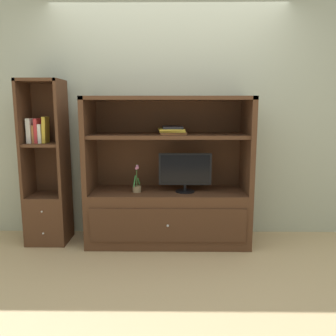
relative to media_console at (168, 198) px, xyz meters
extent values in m
plane|color=tan|center=(0.00, -0.41, -0.47)|extent=(8.00, 8.00, 0.00)
cube|color=#ADB29E|center=(0.00, 0.34, 0.93)|extent=(6.00, 0.10, 2.80)
cube|color=#4C2D1C|center=(0.00, -0.01, -0.19)|extent=(1.68, 0.56, 0.56)
cube|color=#462A19|center=(0.00, -0.30, -0.19)|extent=(1.54, 0.02, 0.34)
sphere|color=silver|center=(0.00, -0.31, -0.19)|extent=(0.02, 0.02, 0.02)
cube|color=#4C2D1C|center=(-0.81, -0.01, 0.57)|extent=(0.05, 0.56, 0.97)
cube|color=#4C2D1C|center=(0.81, -0.01, 0.57)|extent=(0.05, 0.56, 0.97)
cube|color=#4C2D1C|center=(0.00, 0.26, 0.57)|extent=(1.68, 0.02, 0.97)
cube|color=#4C2D1C|center=(0.00, -0.01, 1.04)|extent=(1.68, 0.56, 0.04)
cube|color=#4C2D1C|center=(0.00, -0.01, 0.66)|extent=(1.58, 0.50, 0.04)
cylinder|color=black|center=(0.18, -0.06, 0.09)|extent=(0.20, 0.20, 0.01)
cylinder|color=black|center=(0.18, -0.06, 0.13)|extent=(0.03, 0.03, 0.06)
cube|color=black|center=(0.18, -0.06, 0.32)|extent=(0.54, 0.02, 0.33)
cube|color=black|center=(0.18, -0.07, 0.32)|extent=(0.50, 0.00, 0.29)
cylinder|color=#8C7251|center=(-0.32, -0.07, 0.12)|extent=(0.09, 0.09, 0.06)
cylinder|color=#3D6B33|center=(-0.32, -0.07, 0.26)|extent=(0.01, 0.01, 0.23)
cube|color=#2D7A38|center=(-0.30, -0.08, 0.20)|extent=(0.02, 0.06, 0.08)
cube|color=#2D7A38|center=(-0.34, -0.07, 0.20)|extent=(0.02, 0.09, 0.11)
sphere|color=#C6729E|center=(-0.32, -0.08, 0.34)|extent=(0.03, 0.03, 0.03)
sphere|color=#C6729E|center=(-0.31, -0.08, 0.34)|extent=(0.03, 0.03, 0.03)
sphere|color=#C6729E|center=(-0.31, -0.07, 0.36)|extent=(0.03, 0.03, 0.03)
cube|color=#A56638|center=(0.05, -0.02, 0.69)|extent=(0.27, 0.26, 0.02)
cube|color=gold|center=(0.05, -0.02, 0.71)|extent=(0.26, 0.28, 0.02)
cube|color=gold|center=(0.03, -0.02, 0.73)|extent=(0.28, 0.32, 0.01)
cube|color=black|center=(0.04, 0.00, 0.75)|extent=(0.21, 0.34, 0.02)
cube|color=#4C2D1C|center=(-1.27, -0.01, -0.22)|extent=(0.42, 0.38, 0.51)
sphere|color=silver|center=(-1.27, -0.20, -0.09)|extent=(0.02, 0.02, 0.02)
sphere|color=silver|center=(-1.27, -0.20, -0.32)|extent=(0.02, 0.02, 0.02)
cube|color=#4C2D1C|center=(-1.46, -0.01, 0.63)|extent=(0.03, 0.38, 1.19)
cube|color=#4C2D1C|center=(-1.08, -0.01, 0.63)|extent=(0.03, 0.38, 1.19)
cube|color=#4C2D1C|center=(-1.27, 0.17, 0.63)|extent=(0.42, 0.02, 1.19)
cube|color=#4C2D1C|center=(-1.27, -0.01, 0.57)|extent=(0.36, 0.34, 0.03)
cube|color=#4C2D1C|center=(-1.27, -0.01, 1.21)|extent=(0.42, 0.38, 0.03)
cube|color=silver|center=(-1.40, -0.01, 0.71)|extent=(0.04, 0.17, 0.25)
cube|color=#A56638|center=(-1.36, -0.01, 0.68)|extent=(0.02, 0.13, 0.18)
cube|color=red|center=(-1.33, -0.01, 0.71)|extent=(0.03, 0.14, 0.25)
cube|color=silver|center=(-1.29, -0.01, 0.68)|extent=(0.03, 0.16, 0.19)
cube|color=gold|center=(-1.25, -0.01, 0.72)|extent=(0.05, 0.13, 0.27)
camera|label=1|loc=(0.04, -3.53, 0.94)|focal=36.84mm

